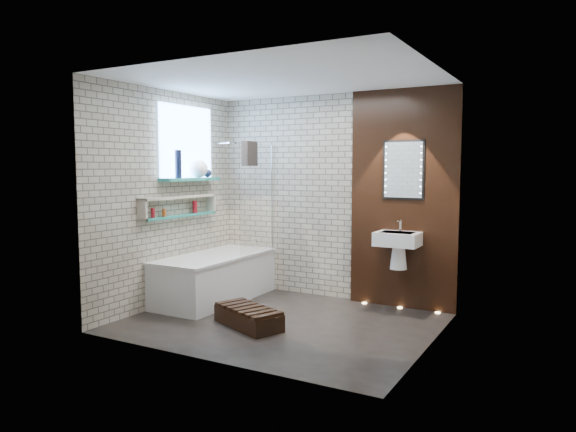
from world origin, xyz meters
The scene contains 15 objects.
ground centered at (0.00, 0.00, 0.00)m, with size 3.20×3.20×0.00m, color black.
room_shell centered at (0.00, 0.00, 1.30)m, with size 3.24×3.20×2.60m.
walnut_panel centered at (0.95, 1.27, 1.30)m, with size 1.30×0.06×2.60m, color black.
clerestory_window centered at (-1.57, 0.35, 1.90)m, with size 0.18×1.00×0.94m.
display_niche centered at (-1.53, 0.15, 1.20)m, with size 0.14×1.30×0.26m.
bathtub centered at (-1.22, 0.45, 0.29)m, with size 0.79×1.74×0.70m.
bath_screen centered at (-0.87, 0.89, 1.28)m, with size 0.01×0.78×1.40m, color white.
towel centered at (-0.87, 0.73, 1.85)m, with size 0.09×0.24×0.31m, color black.
shower_head centered at (-1.30, 0.95, 2.00)m, with size 0.18×0.18×0.02m, color silver.
washbasin centered at (0.95, 1.07, 0.79)m, with size 0.50×0.36×0.58m.
led_mirror centered at (0.95, 1.23, 1.65)m, with size 0.50×0.02×0.70m.
walnut_step centered at (-0.23, -0.30, 0.09)m, with size 0.81×0.36×0.18m, color black.
niche_bottles centered at (-1.53, 0.15, 1.17)m, with size 0.06×0.82×0.15m.
sill_vases centered at (-1.50, 0.46, 1.67)m, with size 0.22×0.66×0.34m.
floor_uplights centered at (0.95, 1.20, 0.01)m, with size 0.96×0.06×0.01m.
Camera 1 is at (2.80, -4.89, 1.68)m, focal length 33.12 mm.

